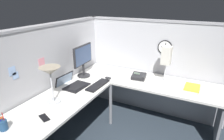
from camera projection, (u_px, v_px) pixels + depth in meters
The scene contains 18 objects.
ground_plane at pixel (115, 132), 2.88m from camera, with size 6.80×6.80×0.00m, color #2D3842.
cubicle_wall_back at pixel (48, 82), 2.67m from camera, with size 2.57×0.12×1.58m.
cubicle_wall_right at pixel (152, 68), 3.21m from camera, with size 0.12×2.37×1.58m.
desk at pixel (114, 100), 2.52m from camera, with size 2.35×2.15×0.73m.
monitor at pixel (83, 58), 2.93m from camera, with size 0.46×0.20×0.50m.
laptop at pixel (71, 84), 2.70m from camera, with size 0.36×0.39×0.22m.
keyboard at pixel (98, 85), 2.70m from camera, with size 0.43×0.14×0.02m, color black.
computer_mouse at pixel (108, 78), 2.92m from camera, with size 0.06×0.10×0.03m, color #232326.
desk_lamp_dome at pixel (50, 74), 2.16m from camera, with size 0.24×0.24×0.44m.
pen_cup at pixel (3, 125), 1.79m from camera, with size 0.08×0.08×0.18m.
cell_phone at pixel (44, 118), 1.98m from camera, with size 0.07×0.14×0.01m, color black.
office_phone at pixel (139, 77), 2.92m from camera, with size 0.21×0.22×0.11m.
book_stack at pixel (192, 88), 2.58m from camera, with size 0.31×0.25×0.04m.
desk_lamp_paper at pixel (166, 56), 2.72m from camera, with size 0.13×0.13×0.53m.
wall_clock at pixel (165, 47), 2.95m from camera, with size 0.04×0.22×0.22m.
pinned_note_leftmost at pixel (12, 71), 2.08m from camera, with size 0.08×0.00×0.10m, color #99B7E5.
pinned_note_middle at pixel (42, 62), 2.43m from camera, with size 0.10×0.00×0.10m, color pink.
pinned_note_rightmost at pixel (16, 76), 2.12m from camera, with size 0.07×0.00×0.08m, color #99B7E5.
Camera 1 is at (-2.13, -1.03, 1.90)m, focal length 30.72 mm.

